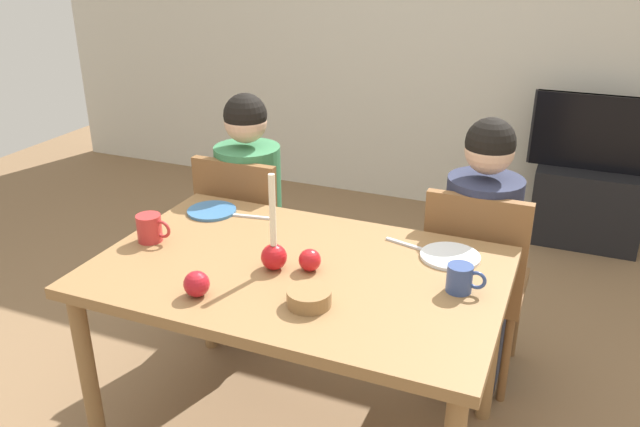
% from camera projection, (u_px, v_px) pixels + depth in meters
% --- Properties ---
extents(back_wall, '(6.40, 0.10, 2.60)m').
position_uv_depth(back_wall, '(460.00, 18.00, 4.20)').
color(back_wall, beige).
rests_on(back_wall, ground).
extents(dining_table, '(1.40, 0.90, 0.75)m').
position_uv_depth(dining_table, '(298.00, 288.00, 2.25)').
color(dining_table, olive).
rests_on(dining_table, ground).
extents(chair_left, '(0.40, 0.40, 0.90)m').
position_uv_depth(chair_left, '(247.00, 234.00, 3.01)').
color(chair_left, brown).
rests_on(chair_left, ground).
extents(chair_right, '(0.40, 0.40, 0.90)m').
position_uv_depth(chair_right, '(475.00, 276.00, 2.64)').
color(chair_right, brown).
rests_on(chair_right, ground).
extents(person_left_child, '(0.30, 0.30, 1.17)m').
position_uv_depth(person_left_child, '(250.00, 220.00, 3.02)').
color(person_left_child, '#33384C').
rests_on(person_left_child, ground).
extents(person_right_child, '(0.30, 0.30, 1.17)m').
position_uv_depth(person_right_child, '(477.00, 260.00, 2.64)').
color(person_right_child, '#33384C').
rests_on(person_right_child, ground).
extents(tv_stand, '(0.64, 0.40, 0.48)m').
position_uv_depth(tv_stand, '(586.00, 205.00, 4.03)').
color(tv_stand, black).
rests_on(tv_stand, ground).
extents(tv, '(0.79, 0.05, 0.46)m').
position_uv_depth(tv, '(599.00, 133.00, 3.85)').
color(tv, black).
rests_on(tv, tv_stand).
extents(candle_centerpiece, '(0.09, 0.09, 0.34)m').
position_uv_depth(candle_centerpiece, '(274.00, 250.00, 2.17)').
color(candle_centerpiece, red).
rests_on(candle_centerpiece, dining_table).
extents(plate_left, '(0.20, 0.20, 0.01)m').
position_uv_depth(plate_left, '(212.00, 211.00, 2.65)').
color(plate_left, teal).
rests_on(plate_left, dining_table).
extents(plate_right, '(0.21, 0.21, 0.01)m').
position_uv_depth(plate_right, '(450.00, 256.00, 2.27)').
color(plate_right, silver).
rests_on(plate_right, dining_table).
extents(mug_left, '(0.14, 0.09, 0.10)m').
position_uv_depth(mug_left, '(150.00, 228.00, 2.38)').
color(mug_left, '#B72D2D').
rests_on(mug_left, dining_table).
extents(mug_right, '(0.13, 0.08, 0.09)m').
position_uv_depth(mug_right, '(461.00, 278.00, 2.04)').
color(mug_right, '#33477F').
rests_on(mug_right, dining_table).
extents(fork_left, '(0.18, 0.04, 0.01)m').
position_uv_depth(fork_left, '(252.00, 217.00, 2.60)').
color(fork_left, silver).
rests_on(fork_left, dining_table).
extents(fork_right, '(0.18, 0.06, 0.01)m').
position_uv_depth(fork_right, '(407.00, 245.00, 2.36)').
color(fork_right, silver).
rests_on(fork_right, dining_table).
extents(bowl_walnuts, '(0.14, 0.14, 0.05)m').
position_uv_depth(bowl_walnuts, '(309.00, 298.00, 1.98)').
color(bowl_walnuts, olive).
rests_on(bowl_walnuts, dining_table).
extents(apple_near_candle, '(0.08, 0.08, 0.08)m').
position_uv_depth(apple_near_candle, '(197.00, 284.00, 2.02)').
color(apple_near_candle, '#B11823').
rests_on(apple_near_candle, dining_table).
extents(apple_by_left_plate, '(0.08, 0.08, 0.08)m').
position_uv_depth(apple_by_left_plate, '(310.00, 260.00, 2.18)').
color(apple_by_left_plate, red).
rests_on(apple_by_left_plate, dining_table).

